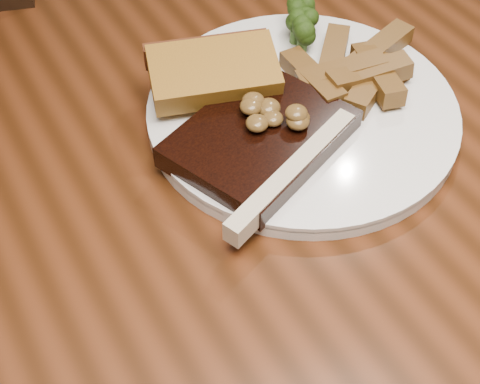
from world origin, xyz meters
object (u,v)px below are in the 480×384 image
object	(u,v)px
plate	(302,113)
steak	(260,138)
dining_table	(238,260)
garlic_bread	(214,89)
potato_wedges	(356,72)

from	to	relation	value
plate	steak	bearing A→B (deg)	-159.04
plate	steak	xyz separation A→B (m)	(-0.06, -0.02, 0.02)
dining_table	garlic_bread	xyz separation A→B (m)	(0.04, 0.11, 0.12)
dining_table	steak	distance (m)	0.13
dining_table	potato_wedges	bearing A→B (deg)	20.61
dining_table	garlic_bread	distance (m)	0.17
plate	garlic_bread	size ratio (longest dim) A/B	2.51
dining_table	potato_wedges	distance (m)	0.22
plate	steak	size ratio (longest dim) A/B	1.94
dining_table	potato_wedges	size ratio (longest dim) A/B	14.16
dining_table	steak	world-z (taller)	steak
potato_wedges	plate	bearing A→B (deg)	-173.83
potato_wedges	garlic_bread	bearing A→B (deg)	160.99
garlic_bread	dining_table	bearing A→B (deg)	-90.71
steak	garlic_bread	world-z (taller)	garlic_bread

